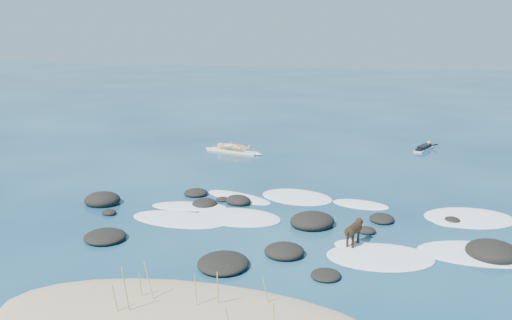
% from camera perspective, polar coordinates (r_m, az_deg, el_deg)
% --- Properties ---
extents(ground, '(160.00, 160.00, 0.00)m').
position_cam_1_polar(ground, '(19.91, 2.15, -5.32)').
color(ground, '#0A2642').
rests_on(ground, ground).
extents(dune_grass, '(3.61, 1.87, 1.24)m').
position_cam_1_polar(dune_grass, '(12.68, -6.98, -13.51)').
color(dune_grass, '#99974A').
rests_on(dune_grass, ground).
extents(reef_rocks, '(14.97, 7.68, 0.57)m').
position_cam_1_polar(reef_rocks, '(18.11, 1.02, -6.80)').
color(reef_rocks, black).
rests_on(reef_rocks, ground).
extents(breaking_foam, '(13.14, 7.83, 0.12)m').
position_cam_1_polar(breaking_foam, '(19.17, 7.60, -6.12)').
color(breaking_foam, white).
rests_on(breaking_foam, ground).
extents(standing_surfer_rig, '(3.41, 1.22, 1.95)m').
position_cam_1_polar(standing_surfer_rig, '(29.60, -2.34, 2.24)').
color(standing_surfer_rig, '#F0E8C0').
rests_on(standing_surfer_rig, ground).
extents(paddling_surfer_rig, '(1.26, 2.13, 0.38)m').
position_cam_1_polar(paddling_surfer_rig, '(31.59, 16.49, 1.20)').
color(paddling_surfer_rig, silver).
rests_on(paddling_surfer_rig, ground).
extents(dog, '(0.52, 1.22, 0.79)m').
position_cam_1_polar(dog, '(17.03, 9.78, -6.83)').
color(dog, black).
rests_on(dog, ground).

